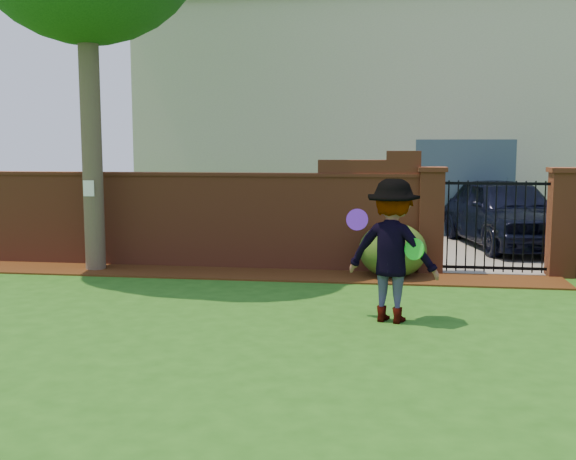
# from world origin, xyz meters

# --- Properties ---
(ground) EXTENTS (80.00, 80.00, 0.01)m
(ground) POSITION_xyz_m (0.00, 0.00, -0.01)
(ground) COLOR #225816
(ground) RESTS_ON ground
(mulch_bed) EXTENTS (11.10, 1.08, 0.03)m
(mulch_bed) POSITION_xyz_m (-0.95, 3.34, 0.01)
(mulch_bed) COLOR #3A1C0A
(mulch_bed) RESTS_ON ground
(brick_wall) EXTENTS (8.70, 0.31, 2.16)m
(brick_wall) POSITION_xyz_m (-2.01, 4.00, 0.93)
(brick_wall) COLOR brown
(brick_wall) RESTS_ON ground
(pillar_left) EXTENTS (0.50, 0.50, 1.88)m
(pillar_left) POSITION_xyz_m (2.40, 4.00, 0.96)
(pillar_left) COLOR brown
(pillar_left) RESTS_ON ground
(pillar_right) EXTENTS (0.50, 0.50, 1.88)m
(pillar_right) POSITION_xyz_m (4.60, 4.00, 0.96)
(pillar_right) COLOR brown
(pillar_right) RESTS_ON ground
(iron_gate) EXTENTS (1.78, 0.03, 1.60)m
(iron_gate) POSITION_xyz_m (3.50, 4.00, 0.85)
(iron_gate) COLOR black
(iron_gate) RESTS_ON ground
(driveway) EXTENTS (3.20, 8.00, 0.01)m
(driveway) POSITION_xyz_m (3.50, 8.00, 0.01)
(driveway) COLOR gray
(driveway) RESTS_ON ground
(house) EXTENTS (12.40, 6.40, 6.30)m
(house) POSITION_xyz_m (1.00, 12.00, 3.16)
(house) COLOR beige
(house) RESTS_ON ground
(car) EXTENTS (2.75, 4.87, 1.56)m
(car) POSITION_xyz_m (4.29, 7.20, 0.78)
(car) COLOR black
(car) RESTS_ON ground
(paper_notice) EXTENTS (0.20, 0.01, 0.28)m
(paper_notice) POSITION_xyz_m (-3.60, 3.21, 1.50)
(paper_notice) COLOR white
(paper_notice) RESTS_ON tree
(shrub_left) EXTENTS (1.16, 1.16, 0.95)m
(shrub_left) POSITION_xyz_m (1.74, 3.48, 0.47)
(shrub_left) COLOR #204514
(shrub_left) RESTS_ON ground
(man) EXTENTS (1.34, 1.01, 1.84)m
(man) POSITION_xyz_m (1.69, 0.50, 0.92)
(man) COLOR gray
(man) RESTS_ON ground
(frisbee_purple) EXTENTS (0.28, 0.10, 0.28)m
(frisbee_purple) POSITION_xyz_m (1.26, 0.43, 1.32)
(frisbee_purple) COLOR #5D1FC4
(frisbee_purple) RESTS_ON man
(frisbee_green) EXTENTS (0.26, 0.21, 0.27)m
(frisbee_green) POSITION_xyz_m (1.97, 0.29, 0.98)
(frisbee_green) COLOR #1BCB21
(frisbee_green) RESTS_ON man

